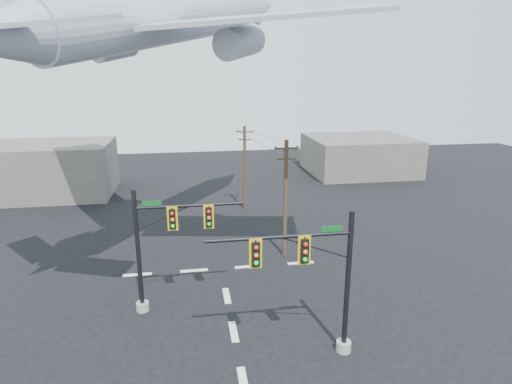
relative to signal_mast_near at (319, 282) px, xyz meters
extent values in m
plane|color=black|center=(-3.93, -1.36, -4.11)|extent=(120.00, 120.00, 0.00)
cube|color=white|center=(-3.93, -1.36, -4.10)|extent=(0.40, 2.00, 0.01)
cube|color=white|center=(-3.93, 2.64, -4.10)|extent=(0.40, 2.00, 0.01)
cube|color=white|center=(-3.93, 6.64, -4.10)|extent=(0.40, 2.00, 0.01)
cube|color=white|center=(-9.93, 10.64, -4.10)|extent=(2.00, 0.40, 0.01)
cube|color=white|center=(-5.93, 10.64, -4.10)|extent=(2.00, 0.40, 0.01)
cube|color=white|center=(-1.93, 10.64, -4.10)|extent=(2.00, 0.40, 0.01)
cube|color=white|center=(2.07, 10.64, -4.10)|extent=(2.00, 0.40, 0.01)
cylinder|color=gray|center=(1.51, 0.05, -3.83)|extent=(0.77, 0.77, 0.55)
cylinder|color=black|center=(1.51, 0.05, -0.28)|extent=(0.26, 0.26, 7.65)
cylinder|color=black|center=(-1.97, 0.05, 2.45)|extent=(6.96, 0.17, 0.17)
cylinder|color=black|center=(-0.23, 0.05, 1.80)|extent=(3.72, 0.09, 0.09)
cube|color=black|center=(-0.81, -0.11, 1.77)|extent=(0.37, 0.33, 1.20)
cube|color=gold|center=(-0.81, -0.09, 1.77)|extent=(0.60, 0.04, 1.48)
sphere|color=red|center=(-0.81, -0.30, 2.15)|extent=(0.22, 0.22, 0.22)
sphere|color=orange|center=(-0.81, -0.30, 1.77)|extent=(0.22, 0.22, 0.22)
sphere|color=#0CCE1A|center=(-0.81, -0.30, 1.38)|extent=(0.22, 0.22, 0.22)
cube|color=black|center=(-3.14, -0.11, 1.77)|extent=(0.37, 0.33, 1.20)
cube|color=gold|center=(-3.14, -0.09, 1.77)|extent=(0.60, 0.04, 1.48)
sphere|color=red|center=(-3.14, -0.30, 2.15)|extent=(0.22, 0.22, 0.22)
sphere|color=orange|center=(-3.14, -0.30, 1.77)|extent=(0.22, 0.22, 0.22)
sphere|color=#0CCE1A|center=(-3.14, -0.30, 1.38)|extent=(0.22, 0.22, 0.22)
cube|color=#0B521A|center=(0.52, -0.01, 2.73)|extent=(1.04, 0.04, 0.28)
cylinder|color=gray|center=(-9.12, 5.72, -3.83)|extent=(0.76, 0.76, 0.54)
cylinder|color=black|center=(-9.12, 5.72, -0.31)|extent=(0.26, 0.26, 7.60)
cylinder|color=black|center=(-6.01, 5.72, 2.41)|extent=(6.21, 0.17, 0.17)
cylinder|color=black|center=(-7.56, 5.72, 1.76)|extent=(3.37, 0.09, 0.09)
cube|color=black|center=(-7.05, 5.56, 1.72)|extent=(0.37, 0.33, 1.19)
cube|color=gold|center=(-7.05, 5.58, 1.72)|extent=(0.60, 0.04, 1.47)
sphere|color=red|center=(-7.05, 5.38, 2.10)|extent=(0.22, 0.22, 0.22)
sphere|color=orange|center=(-7.05, 5.38, 1.72)|extent=(0.22, 0.22, 0.22)
sphere|color=#0CCE1A|center=(-7.05, 5.38, 1.34)|extent=(0.22, 0.22, 0.22)
cube|color=black|center=(-4.97, 5.56, 1.72)|extent=(0.37, 0.33, 1.19)
cube|color=gold|center=(-4.97, 5.58, 1.72)|extent=(0.60, 0.04, 1.47)
sphere|color=red|center=(-4.97, 5.38, 2.10)|extent=(0.22, 0.22, 0.22)
sphere|color=orange|center=(-4.97, 5.38, 1.72)|extent=(0.22, 0.22, 0.22)
sphere|color=#0CCE1A|center=(-4.97, 5.38, 1.34)|extent=(0.22, 0.22, 0.22)
cube|color=#0B521A|center=(-8.14, 5.66, 2.68)|extent=(1.03, 0.04, 0.28)
cylinder|color=#4A2E1F|center=(1.17, 12.24, 0.46)|extent=(0.30, 0.30, 9.14)
cube|color=#4A2E1F|center=(1.17, 12.24, 4.42)|extent=(1.83, 0.14, 0.12)
cube|color=#4A2E1F|center=(1.17, 12.24, 3.61)|extent=(1.42, 0.13, 0.12)
cylinder|color=black|center=(0.36, 12.25, 4.52)|extent=(0.10, 0.10, 0.12)
cylinder|color=black|center=(1.17, 12.24, 4.52)|extent=(0.10, 0.10, 0.12)
cylinder|color=black|center=(1.99, 12.23, 4.52)|extent=(0.10, 0.10, 0.12)
cylinder|color=#4A2E1F|center=(-0.29, 24.26, 0.26)|extent=(0.29, 0.29, 8.73)
cube|color=#4A2E1F|center=(-0.29, 24.26, 4.04)|extent=(1.66, 0.82, 0.12)
cube|color=#4A2E1F|center=(-0.29, 24.26, 3.25)|extent=(1.30, 0.66, 0.12)
cylinder|color=black|center=(-1.01, 24.58, 4.14)|extent=(0.10, 0.10, 0.12)
cylinder|color=black|center=(-0.29, 24.26, 4.14)|extent=(0.10, 0.10, 0.12)
cylinder|color=black|center=(0.42, 23.94, 4.14)|extent=(0.10, 0.10, 0.12)
cylinder|color=black|center=(-0.36, 18.25, 4.18)|extent=(1.47, 12.02, 0.03)
cylinder|color=black|center=(1.24, 18.25, 4.18)|extent=(1.52, 12.02, 0.03)
cylinder|color=#A6ABB2|center=(-6.60, 13.93, 13.48)|extent=(16.07, 19.83, 7.02)
cone|color=#A6ABB2|center=(1.31, 24.49, 15.67)|extent=(6.00, 6.38, 4.23)
cube|color=#A6ABB2|center=(-13.69, 17.42, 12.91)|extent=(10.96, 14.74, 1.07)
cube|color=#A6ABB2|center=(-1.25, 8.11, 12.91)|extent=(14.82, 7.66, 1.07)
cylinder|color=#A6ABB2|center=(-11.14, 16.93, 11.66)|extent=(3.81, 4.17, 2.50)
cylinder|color=#A6ABB2|center=(-2.45, 10.42, 11.66)|extent=(3.81, 4.17, 2.50)
cube|color=#A6ABB2|center=(-11.42, 1.70, 11.81)|extent=(5.93, 4.24, 0.58)
cube|color=#656259|center=(-23.93, 33.64, -1.11)|extent=(18.00, 10.00, 6.00)
cube|color=#656259|center=(18.07, 38.64, -1.61)|extent=(14.00, 12.00, 5.00)
camera|label=1|loc=(-6.06, -18.06, 9.88)|focal=30.00mm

